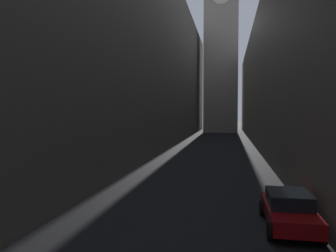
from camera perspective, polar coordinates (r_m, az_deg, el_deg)
The scene contains 5 objects.
ground_plane at distance 37.12m, azimuth 7.60°, elevation -4.84°, with size 264.00×264.00×0.00m, color black.
building_block_left at distance 42.35m, azimuth -10.84°, elevation 12.42°, with size 15.56×108.00×24.14m, color #60594F.
building_block_right at distance 40.31m, azimuth 25.41°, elevation 8.48°, with size 13.11×108.00×18.18m, color #60594F.
clock_tower at distance 83.71m, azimuth 9.46°, elevation 20.24°, with size 8.74×8.74×58.30m.
parked_car_right_far at distance 14.13m, azimuth 20.65°, elevation -13.64°, with size 1.98×4.27×1.44m.
Camera 1 is at (2.02, 11.22, 4.60)m, focal length 34.37 mm.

